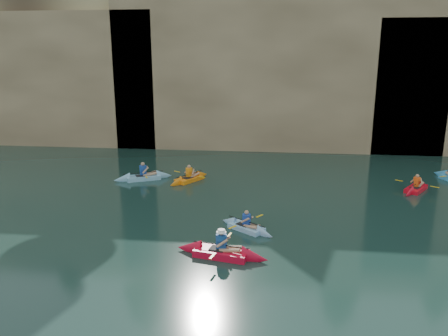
# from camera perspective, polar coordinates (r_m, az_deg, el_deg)

# --- Properties ---
(ground) EXTENTS (160.00, 160.00, 0.00)m
(ground) POSITION_cam_1_polar(r_m,az_deg,el_deg) (12.77, -3.83, -18.57)
(ground) COLOR black
(ground) RESTS_ON ground
(cliff) EXTENTS (70.00, 16.00, 12.00)m
(cliff) POSITION_cam_1_polar(r_m,az_deg,el_deg) (40.57, 3.90, 13.07)
(cliff) COLOR tan
(cliff) RESTS_ON ground
(cliff_slab_center) EXTENTS (24.00, 2.40, 11.40)m
(cliff_slab_center) POSITION_cam_1_polar(r_m,az_deg,el_deg) (33.13, 6.76, 12.18)
(cliff_slab_center) COLOR tan
(cliff_slab_center) RESTS_ON ground
(sea_cave_west) EXTENTS (4.50, 1.00, 4.00)m
(sea_cave_west) POSITION_cam_1_polar(r_m,az_deg,el_deg) (38.47, -24.91, 5.71)
(sea_cave_west) COLOR black
(sea_cave_west) RESTS_ON ground
(sea_cave_center) EXTENTS (3.50, 1.00, 3.20)m
(sea_cave_center) POSITION_cam_1_polar(r_m,az_deg,el_deg) (33.45, -3.82, 5.21)
(sea_cave_center) COLOR black
(sea_cave_center) RESTS_ON ground
(sea_cave_east) EXTENTS (5.00, 1.00, 4.50)m
(sea_cave_east) POSITION_cam_1_polar(r_m,az_deg,el_deg) (33.75, 20.35, 5.54)
(sea_cave_east) COLOR black
(sea_cave_east) RESTS_ON ground
(main_kayaker) EXTENTS (3.50, 2.29, 1.27)m
(main_kayaker) POSITION_cam_1_polar(r_m,az_deg,el_deg) (15.84, -0.35, -10.91)
(main_kayaker) COLOR red
(main_kayaker) RESTS_ON ground
(kayaker_orange) EXTENTS (2.22, 3.02, 1.18)m
(kayaker_orange) POSITION_cam_1_polar(r_m,az_deg,el_deg) (25.02, -4.56, -1.38)
(kayaker_orange) COLOR orange
(kayaker_orange) RESTS_ON ground
(kayaker_ltblue_near) EXTENTS (2.55, 2.12, 1.06)m
(kayaker_ltblue_near) POSITION_cam_1_polar(r_m,az_deg,el_deg) (18.11, 2.94, -7.70)
(kayaker_ltblue_near) COLOR #88BDE3
(kayaker_ltblue_near) RESTS_ON ground
(kayaker_red_far) EXTENTS (2.28, 2.91, 1.12)m
(kayaker_red_far) POSITION_cam_1_polar(r_m,az_deg,el_deg) (25.32, 23.79, -2.42)
(kayaker_red_far) COLOR red
(kayaker_red_far) RESTS_ON ground
(kayaker_ltblue_mid) EXTENTS (3.36, 2.29, 1.29)m
(kayaker_ltblue_mid) POSITION_cam_1_polar(r_m,az_deg,el_deg) (25.64, -10.49, -1.16)
(kayaker_ltblue_mid) COLOR #82BDDA
(kayaker_ltblue_mid) RESTS_ON ground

